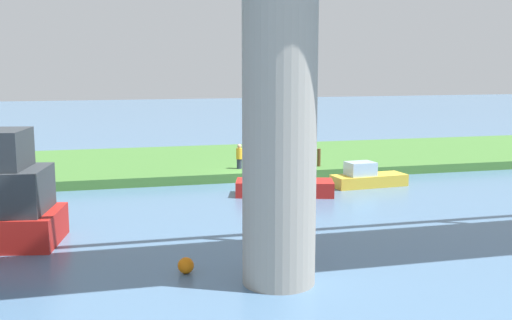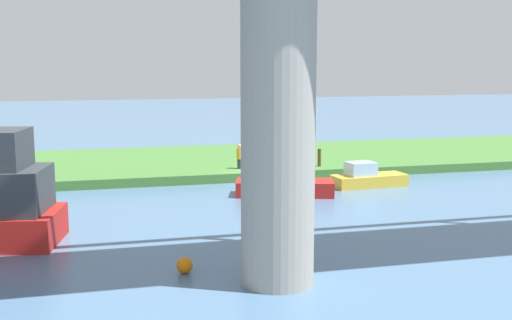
% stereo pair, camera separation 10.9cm
% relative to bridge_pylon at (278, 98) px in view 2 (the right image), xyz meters
% --- Properties ---
extents(ground_plane, '(160.00, 160.00, 0.00)m').
position_rel_bridge_pylon_xyz_m(ground_plane, '(-4.02, -15.39, -5.41)').
color(ground_plane, '#4C7093').
extents(grassy_bank, '(80.00, 12.00, 0.50)m').
position_rel_bridge_pylon_xyz_m(grassy_bank, '(-4.02, -21.39, -5.16)').
color(grassy_bank, '#427533').
rests_on(grassy_bank, ground).
extents(bridge_pylon, '(2.12, 2.12, 10.81)m').
position_rel_bridge_pylon_xyz_m(bridge_pylon, '(0.00, 0.00, 0.00)').
color(bridge_pylon, '#9E998E').
rests_on(bridge_pylon, ground).
extents(person_on_bank, '(0.38, 0.38, 1.39)m').
position_rel_bridge_pylon_xyz_m(person_on_bank, '(-2.77, -16.95, -4.21)').
color(person_on_bank, '#2D334C').
rests_on(person_on_bank, grassy_bank).
extents(mooring_post, '(0.20, 0.20, 1.02)m').
position_rel_bridge_pylon_xyz_m(mooring_post, '(-7.36, -16.59, -4.40)').
color(mooring_post, brown).
rests_on(mooring_post, grassy_bank).
extents(motorboat_white, '(4.02, 1.72, 1.30)m').
position_rel_bridge_pylon_xyz_m(motorboat_white, '(-8.61, -12.76, -4.94)').
color(motorboat_white, gold).
rests_on(motorboat_white, ground).
extents(pontoon_yellow, '(4.96, 2.90, 1.56)m').
position_rel_bridge_pylon_xyz_m(pontoon_yellow, '(-3.65, -11.75, -4.85)').
color(pontoon_yellow, red).
rests_on(pontoon_yellow, ground).
extents(marker_buoy, '(0.50, 0.50, 0.50)m').
position_rel_bridge_pylon_xyz_m(marker_buoy, '(2.52, -1.48, -5.16)').
color(marker_buoy, orange).
rests_on(marker_buoy, ground).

